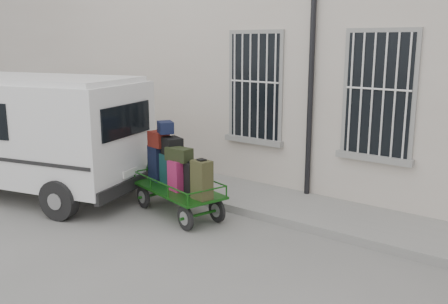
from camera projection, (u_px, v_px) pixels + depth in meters
ground at (174, 231)px, 8.57m from camera, size 80.00×80.00×0.00m
building at (328, 49)px, 12.14m from camera, size 24.00×5.15×6.00m
sidewalk at (248, 197)px, 10.25m from camera, size 24.00×1.70×0.15m
luggage_cart at (176, 172)px, 9.29m from camera, size 2.35×1.35×1.72m
van at (28, 128)px, 10.37m from camera, size 5.32×3.28×2.50m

